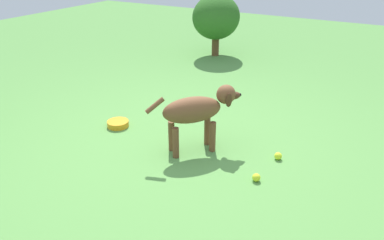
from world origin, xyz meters
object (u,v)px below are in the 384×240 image
tennis_ball_0 (256,177)px  water_bowl (118,124)px  dog (198,110)px  tennis_ball_1 (278,156)px  tennis_ball_2 (188,105)px

tennis_ball_0 → water_bowl: tennis_ball_0 is taller
water_bowl → dog: bearing=-90.5°
tennis_ball_0 → tennis_ball_1: 0.41m
dog → tennis_ball_1: (0.20, -0.70, -0.36)m
dog → tennis_ball_0: size_ratio=10.48×
tennis_ball_0 → dog: bearing=72.3°
tennis_ball_0 → tennis_ball_1: size_ratio=1.00×
dog → tennis_ball_0: dog is taller
tennis_ball_2 → tennis_ball_0: bearing=-129.6°
tennis_ball_0 → tennis_ball_2: bearing=50.4°
dog → water_bowl: size_ratio=3.14×
tennis_ball_0 → tennis_ball_1: (0.41, -0.05, 0.00)m
tennis_ball_1 → water_bowl: 1.65m
tennis_ball_1 → water_bowl: size_ratio=0.30×
tennis_ball_0 → tennis_ball_1: bearing=-6.6°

